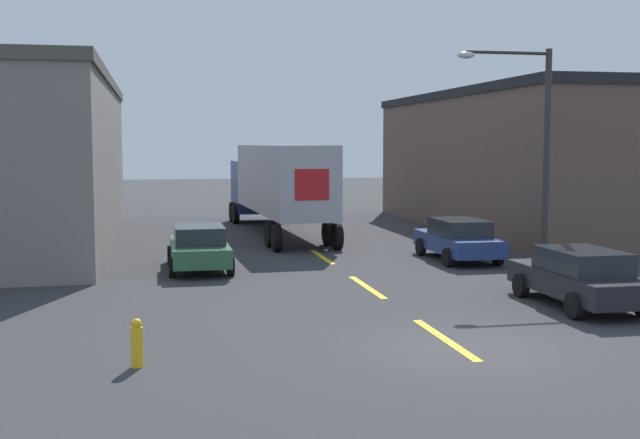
% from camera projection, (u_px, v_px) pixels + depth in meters
% --- Properties ---
extents(ground_plane, '(160.00, 160.00, 0.00)m').
position_uv_depth(ground_plane, '(460.00, 349.00, 15.83)').
color(ground_plane, '#333335').
extents(road_centerline, '(0.20, 16.09, 0.01)m').
position_uv_depth(road_centerline, '(367.00, 287.00, 22.75)').
color(road_centerline, yellow).
rests_on(road_centerline, ground_plane).
extents(warehouse_right, '(9.61, 20.57, 6.57)m').
position_uv_depth(warehouse_right, '(535.00, 160.00, 38.92)').
color(warehouse_right, brown).
rests_on(warehouse_right, ground_plane).
extents(semi_truck, '(3.16, 14.20, 4.00)m').
position_uv_depth(semi_truck, '(277.00, 181.00, 36.10)').
color(semi_truck, navy).
rests_on(semi_truck, ground_plane).
extents(parked_car_right_mid, '(1.98, 4.49, 1.45)m').
position_uv_depth(parked_car_right_mid, '(458.00, 239.00, 27.93)').
color(parked_car_right_mid, navy).
rests_on(parked_car_right_mid, ground_plane).
extents(parked_car_right_near, '(1.98, 4.49, 1.45)m').
position_uv_depth(parked_car_right_near, '(580.00, 276.00, 19.97)').
color(parked_car_right_near, black).
rests_on(parked_car_right_near, ground_plane).
extents(parked_car_left_far, '(1.98, 4.49, 1.45)m').
position_uv_depth(parked_car_left_far, '(199.00, 247.00, 25.80)').
color(parked_car_left_far, '#2D5B38').
rests_on(parked_car_left_far, ground_plane).
extents(street_lamp, '(3.13, 0.32, 7.01)m').
position_uv_depth(street_lamp, '(534.00, 140.00, 25.12)').
color(street_lamp, '#2D2D30').
rests_on(street_lamp, ground_plane).
extents(fire_hydrant, '(0.22, 0.22, 0.90)m').
position_uv_depth(fire_hydrant, '(137.00, 343.00, 14.53)').
color(fire_hydrant, gold).
rests_on(fire_hydrant, ground_plane).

